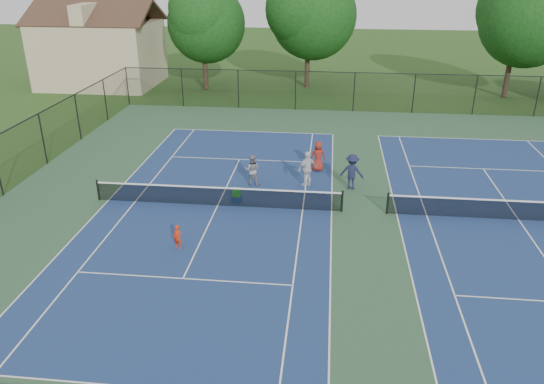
# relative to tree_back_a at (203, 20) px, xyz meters

# --- Properties ---
(ground) EXTENTS (140.00, 140.00, 0.00)m
(ground) POSITION_rel_tree_back_a_xyz_m (13.00, -24.00, -6.04)
(ground) COLOR #234716
(ground) RESTS_ON ground
(court_pad) EXTENTS (36.00, 36.00, 0.01)m
(court_pad) POSITION_rel_tree_back_a_xyz_m (13.00, -24.00, -6.03)
(court_pad) COLOR #315834
(court_pad) RESTS_ON ground
(tennis_court_left) EXTENTS (12.00, 23.83, 1.07)m
(tennis_court_left) POSITION_rel_tree_back_a_xyz_m (6.00, -24.00, -5.94)
(tennis_court_left) COLOR navy
(tennis_court_left) RESTS_ON ground
(tennis_court_right) EXTENTS (12.00, 23.83, 1.07)m
(tennis_court_right) POSITION_rel_tree_back_a_xyz_m (20.00, -24.00, -5.94)
(tennis_court_right) COLOR navy
(tennis_court_right) RESTS_ON ground
(perimeter_fence) EXTENTS (36.08, 36.08, 3.02)m
(perimeter_fence) POSITION_rel_tree_back_a_xyz_m (13.00, -24.00, -4.44)
(perimeter_fence) COLOR black
(perimeter_fence) RESTS_ON ground
(tree_back_a) EXTENTS (6.80, 6.80, 9.15)m
(tree_back_a) POSITION_rel_tree_back_a_xyz_m (0.00, 0.00, 0.00)
(tree_back_a) COLOR #2D2116
(tree_back_a) RESTS_ON ground
(tree_back_b) EXTENTS (7.60, 7.60, 10.03)m
(tree_back_b) POSITION_rel_tree_back_a_xyz_m (9.00, 2.00, 0.56)
(tree_back_b) COLOR #2D2116
(tree_back_b) RESTS_ON ground
(tree_back_d) EXTENTS (7.80, 7.80, 10.37)m
(tree_back_d) POSITION_rel_tree_back_a_xyz_m (26.00, 0.00, 0.79)
(tree_back_d) COLOR #2D2116
(tree_back_d) RESTS_ON ground
(clapboard_house) EXTENTS (10.80, 8.10, 7.65)m
(clapboard_house) POSITION_rel_tree_back_a_xyz_m (-10.00, 1.00, -2.95)
(clapboard_house) COLOR tan
(clapboard_house) RESTS_ON ground
(child_player) EXTENTS (0.44, 0.37, 1.04)m
(child_player) POSITION_rel_tree_back_a_xyz_m (5.21, -28.18, -5.52)
(child_player) COLOR red
(child_player) RESTS_ON ground
(instructor) EXTENTS (0.82, 0.64, 1.66)m
(instructor) POSITION_rel_tree_back_a_xyz_m (7.30, -21.24, -5.21)
(instructor) COLOR gray
(instructor) RESTS_ON ground
(bystander_a) EXTENTS (1.17, 1.05, 1.91)m
(bystander_a) POSITION_rel_tree_back_a_xyz_m (10.17, -21.11, -5.08)
(bystander_a) COLOR silver
(bystander_a) RESTS_ON ground
(bystander_b) EXTENTS (1.33, 0.93, 1.87)m
(bystander_b) POSITION_rel_tree_back_a_xyz_m (12.46, -21.20, -5.10)
(bystander_b) COLOR #1B1C3C
(bystander_b) RESTS_ON ground
(bystander_c) EXTENTS (0.90, 0.65, 1.70)m
(bystander_c) POSITION_rel_tree_back_a_xyz_m (10.66, -18.83, -5.19)
(bystander_c) COLOR maroon
(bystander_c) RESTS_ON ground
(ball_crate) EXTENTS (0.46, 0.40, 0.30)m
(ball_crate) POSITION_rel_tree_back_a_xyz_m (6.85, -23.46, -5.89)
(ball_crate) COLOR navy
(ball_crate) RESTS_ON ground
(ball_hopper) EXTENTS (0.38, 0.34, 0.42)m
(ball_hopper) POSITION_rel_tree_back_a_xyz_m (6.85, -23.46, -5.53)
(ball_hopper) COLOR green
(ball_hopper) RESTS_ON ball_crate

